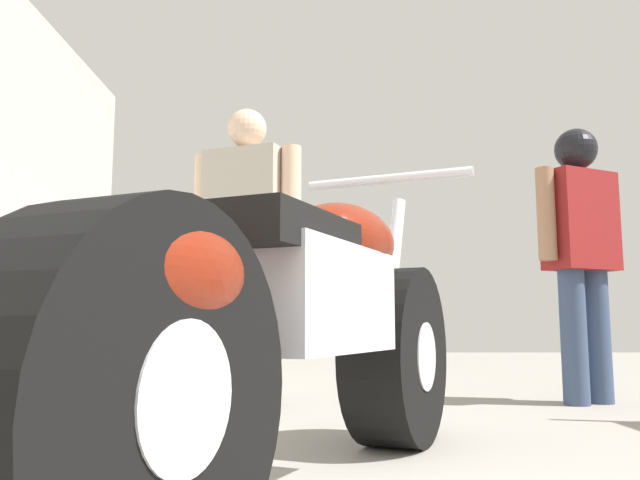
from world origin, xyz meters
name	(u,v)px	position (x,y,z in m)	size (l,w,h in m)	color
ground_plane	(429,420)	(0.00, 3.19, 0.00)	(15.29, 15.29, 0.00)	gray
motorcycle_maroon_cruiser	(306,335)	(-0.56, 1.77, 0.42)	(1.12, 2.09, 1.02)	black
mechanic_in_blue	(244,235)	(-0.95, 3.67, 0.96)	(0.67, 0.39, 1.70)	#2D3851
mechanic_with_helmet	(579,236)	(1.02, 3.80, 0.97)	(0.62, 0.39, 1.63)	#384766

